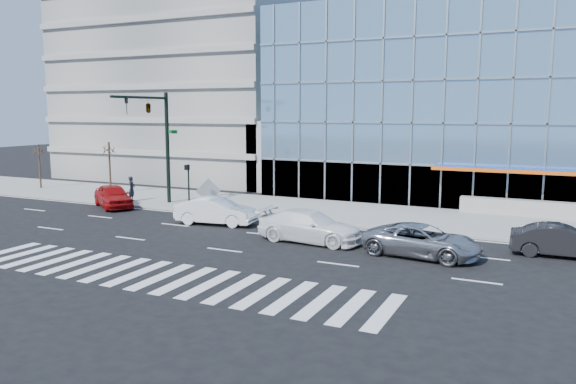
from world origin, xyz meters
name	(u,v)px	position (x,y,z in m)	size (l,w,h in m)	color
ground	(262,234)	(0.00, 0.00, 0.00)	(160.00, 160.00, 0.00)	black
sidewalk	(317,210)	(0.00, 8.00, 0.07)	(120.00, 8.00, 0.15)	gray
theatre_building	(551,103)	(14.00, 26.00, 7.50)	(42.00, 26.00, 15.00)	#77A2C6
parking_garage	(212,82)	(-20.00, 26.00, 10.00)	(24.00, 24.00, 20.00)	gray
ramp_block	(298,155)	(-6.00, 18.00, 3.00)	(6.00, 8.00, 6.00)	gray
tower_backdrop	(296,17)	(-30.00, 70.00, 24.00)	(14.00, 14.00, 48.00)	gray
traffic_signal	(154,121)	(-11.00, 4.57, 6.16)	(1.14, 5.74, 8.00)	black
ped_signal_post	(188,179)	(-8.50, 4.94, 2.14)	(0.30, 0.33, 3.00)	black
street_tree_near	(109,149)	(-18.00, 7.50, 3.78)	(1.10, 1.10, 4.23)	#332319
street_tree_far	(39,150)	(-26.00, 7.50, 3.45)	(1.10, 1.10, 3.87)	#332319
silver_suv	(422,241)	(9.12, -1.00, 0.76)	(2.54, 5.50, 1.53)	#A3A3A7
white_suv	(310,226)	(3.12, -0.50, 0.82)	(2.31, 5.68, 1.65)	white
white_sedan	(216,211)	(-3.85, 1.26, 0.81)	(1.72, 4.94, 1.63)	white
dark_sedan	(562,241)	(15.12, 1.80, 0.76)	(1.61, 4.63, 1.53)	black
red_sedan	(113,196)	(-13.76, 3.18, 0.82)	(1.95, 4.84, 1.65)	#9F0C0D
pedestrian	(132,189)	(-13.80, 5.20, 1.08)	(0.68, 0.45, 1.87)	black
tilted_panel	(208,191)	(-8.15, 6.92, 1.07)	(1.30, 0.06, 1.30)	#9F9F9F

